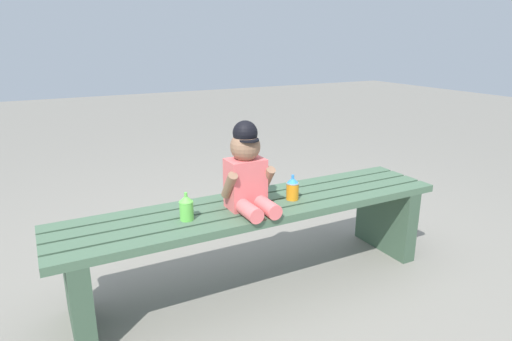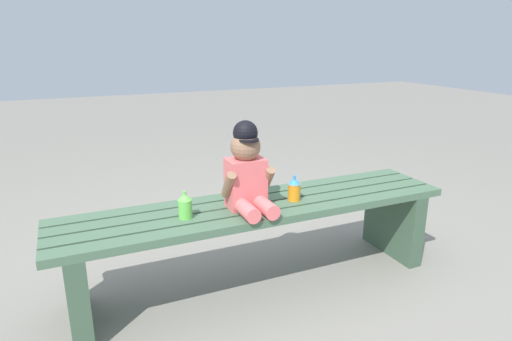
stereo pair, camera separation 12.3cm
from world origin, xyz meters
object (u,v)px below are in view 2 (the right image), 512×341
(park_bench, at_px, (259,228))
(sippy_cup_left, at_px, (185,205))
(child_figure, at_px, (247,171))
(sippy_cup_right, at_px, (294,189))

(park_bench, xyz_separation_m, sippy_cup_left, (-0.36, -0.03, 0.19))
(park_bench, height_order, child_figure, child_figure)
(sippy_cup_left, relative_size, sippy_cup_right, 1.00)
(park_bench, bearing_deg, sippy_cup_left, -174.82)
(sippy_cup_left, xyz_separation_m, sippy_cup_right, (0.54, 0.00, 0.00))
(child_figure, distance_m, sippy_cup_right, 0.27)
(child_figure, xyz_separation_m, sippy_cup_right, (0.24, 0.00, -0.12))
(child_figure, relative_size, sippy_cup_right, 3.26)
(sippy_cup_right, bearing_deg, park_bench, 169.09)
(park_bench, height_order, sippy_cup_right, sippy_cup_right)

